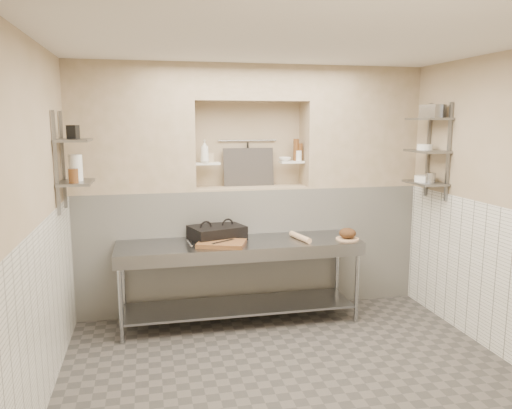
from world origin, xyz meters
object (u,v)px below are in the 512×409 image
object	(u,v)px
bread_loaf	(348,233)
jug_left	(76,168)
panini_press	(217,233)
bottle_soap	(205,151)
rolling_pin	(300,237)
bowl_alcove	(285,159)
cutting_board	(222,244)
mixing_bowl	(237,236)
prep_table	(240,265)

from	to	relation	value
bread_loaf	jug_left	size ratio (longest dim) A/B	0.75
bread_loaf	panini_press	bearing A→B (deg)	167.67
bread_loaf	jug_left	distance (m)	2.88
bottle_soap	rolling_pin	bearing A→B (deg)	-30.10
bowl_alcove	jug_left	world-z (taller)	jug_left
cutting_board	mixing_bowl	size ratio (longest dim) A/B	2.42
bowl_alcove	prep_table	bearing A→B (deg)	-138.98
cutting_board	bowl_alcove	size ratio (longest dim) A/B	3.31
cutting_board	bottle_soap	size ratio (longest dim) A/B	1.86
prep_table	jug_left	distance (m)	1.94
panini_press	prep_table	bearing A→B (deg)	-55.50
prep_table	mixing_bowl	distance (m)	0.34
bowl_alcove	jug_left	distance (m)	2.35
bread_loaf	bottle_soap	world-z (taller)	bottle_soap
prep_table	bottle_soap	distance (m)	1.34
bowl_alcove	panini_press	bearing A→B (deg)	-155.59
bowl_alcove	jug_left	size ratio (longest dim) A/B	0.58
bowl_alcove	rolling_pin	bearing A→B (deg)	-88.82
bowl_alcove	jug_left	bearing A→B (deg)	-163.85
prep_table	mixing_bowl	xyz separation A→B (m)	(0.00, 0.19, 0.28)
cutting_board	jug_left	xyz separation A→B (m)	(-1.39, 0.02, 0.82)
mixing_bowl	bottle_soap	xyz separation A→B (m)	(-0.30, 0.33, 0.92)
mixing_bowl	jug_left	world-z (taller)	jug_left
panini_press	bottle_soap	world-z (taller)	bottle_soap
prep_table	bowl_alcove	size ratio (longest dim) A/B	17.96
panini_press	rolling_pin	distance (m)	0.91
rolling_pin	mixing_bowl	bearing A→B (deg)	161.06
prep_table	bread_loaf	world-z (taller)	bread_loaf
bread_loaf	rolling_pin	bearing A→B (deg)	169.82
cutting_board	bottle_soap	world-z (taller)	bottle_soap
prep_table	bowl_alcove	bearing A→B (deg)	41.02
cutting_board	bowl_alcove	xyz separation A→B (m)	(0.86, 0.67, 0.81)
cutting_board	bread_loaf	xyz separation A→B (m)	(1.38, -0.02, 0.05)
bread_loaf	jug_left	xyz separation A→B (m)	(-2.78, 0.05, 0.77)
bowl_alcove	cutting_board	bearing A→B (deg)	-141.92
rolling_pin	panini_press	bearing A→B (deg)	166.45
mixing_bowl	rolling_pin	xyz separation A→B (m)	(0.66, -0.23, 0.01)
prep_table	panini_press	bearing A→B (deg)	142.18
bread_loaf	mixing_bowl	bearing A→B (deg)	164.78
prep_table	cutting_board	size ratio (longest dim) A/B	5.43
bottle_soap	jug_left	xyz separation A→B (m)	(-1.30, -0.60, -0.10)
cutting_board	bread_loaf	size ratio (longest dim) A/B	2.57
panini_press	rolling_pin	xyz separation A→B (m)	(0.88, -0.21, -0.05)
bottle_soap	jug_left	bearing A→B (deg)	-155.12
panini_press	jug_left	bearing A→B (deg)	172.89
panini_press	rolling_pin	bearing A→B (deg)	-31.22
panini_press	bread_loaf	bearing A→B (deg)	-30.00
jug_left	panini_press	bearing A→B (deg)	10.56
prep_table	jug_left	bearing A→B (deg)	-176.87
mixing_bowl	bread_loaf	xyz separation A→B (m)	(1.17, -0.32, 0.05)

